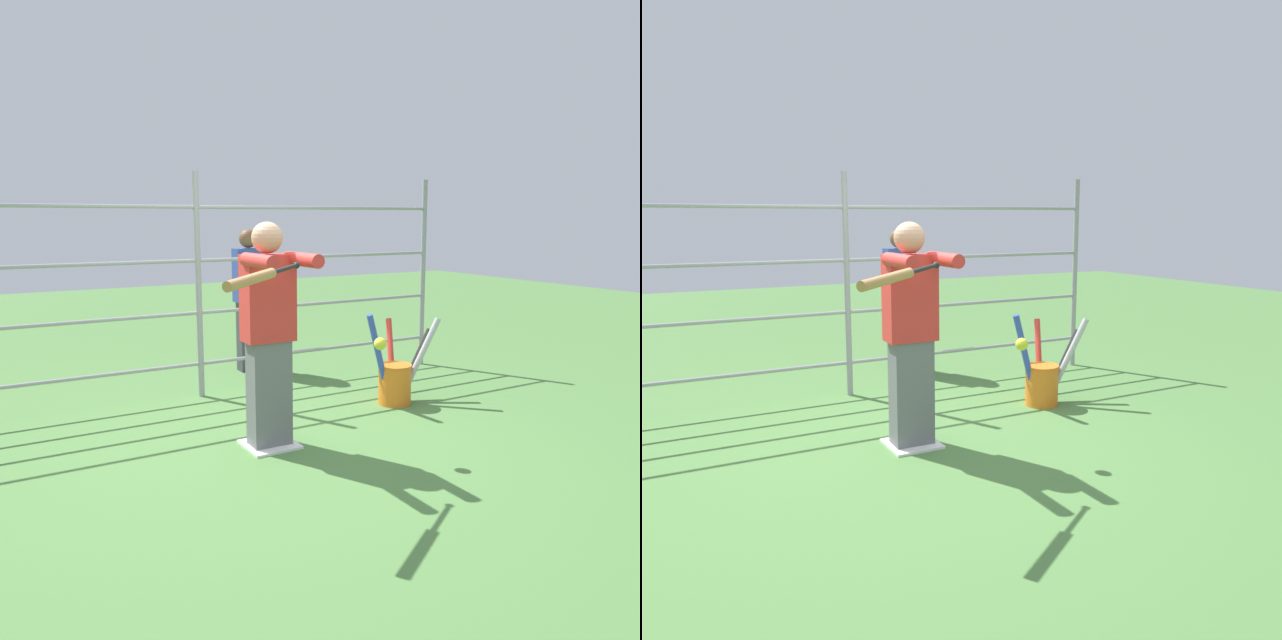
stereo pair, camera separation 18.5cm
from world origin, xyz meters
The scene contains 8 objects.
ground_plane centered at (0.00, 0.00, 0.00)m, with size 24.00×24.00×0.00m, color #4C7A3D.
home_plate centered at (0.00, 0.00, 0.01)m, with size 0.40×0.40×0.02m.
fence_backstop centered at (0.00, -1.60, 1.11)m, with size 5.70×0.06×2.23m.
batter centered at (0.00, 0.02, 0.95)m, with size 0.45×0.60×1.76m.
baseball_bat_swinging centered at (0.45, 0.80, 1.43)m, with size 0.77×0.59×0.12m.
softball_in_flight centered at (-0.67, 0.54, 0.85)m, with size 0.10×0.10×0.10m.
bat_bucket centered at (-1.56, -0.43, 0.25)m, with size 0.86×0.60×0.91m.
bystander_behind_fence centered at (-0.87, -2.36, 0.86)m, with size 0.34×0.21×1.65m.
Camera 2 is at (1.85, 4.37, 1.79)m, focal length 35.00 mm.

